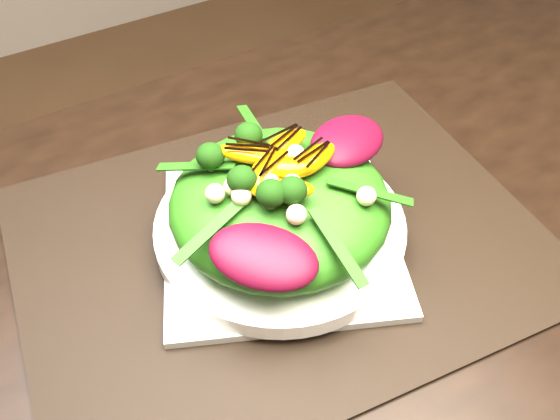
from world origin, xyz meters
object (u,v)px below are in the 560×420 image
orange_segment (263,165)px  plate_base (280,236)px  lettuce_mound (280,203)px  dining_table (436,279)px  salad_bowl (280,227)px  placemat (280,240)px

orange_segment → plate_base: bearing=-52.1°
lettuce_mound → orange_segment: 0.05m
dining_table → salad_bowl: bearing=136.8°
placemat → plate_base: (0.00, 0.00, 0.01)m
lettuce_mound → plate_base: bearing=45.0°
lettuce_mound → placemat: bearing=45.0°
placemat → plate_base: 0.01m
orange_segment → dining_table: bearing=-44.1°
plate_base → placemat: bearing=0.0°
salad_bowl → lettuce_mound: bearing=-135.0°
plate_base → salad_bowl: salad_bowl is taller
plate_base → lettuce_mound: (-0.00, -0.00, 0.05)m
dining_table → orange_segment: dining_table is taller
lettuce_mound → orange_segment: bearing=127.9°
dining_table → salad_bowl: (-0.12, 0.11, 0.04)m
salad_bowl → orange_segment: 0.08m
dining_table → salad_bowl: 0.17m
dining_table → plate_base: size_ratio=6.93×
plate_base → lettuce_mound: lettuce_mound is taller
plate_base → lettuce_mound: bearing=-135.0°
dining_table → placemat: dining_table is taller
placemat → plate_base: size_ratio=2.24×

